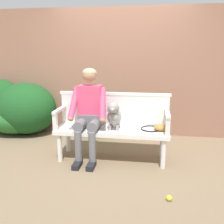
{
  "coord_description": "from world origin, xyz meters",
  "views": [
    {
      "loc": [
        0.54,
        -3.52,
        1.57
      ],
      "look_at": [
        0.0,
        0.0,
        0.72
      ],
      "focal_mm": 40.76,
      "sensor_mm": 36.0,
      "label": 1
    }
  ],
  "objects_px": {
    "baseball_glove": "(161,128)",
    "tennis_ball": "(169,198)",
    "garden_bench": "(112,133)",
    "dog_on_bench": "(114,115)",
    "person_seated": "(89,110)",
    "tennis_racket": "(152,128)"
  },
  "relations": [
    {
      "from": "garden_bench",
      "to": "tennis_ball",
      "type": "xyz_separation_m",
      "value": [
        0.78,
        -1.0,
        -0.38
      ]
    },
    {
      "from": "baseball_glove",
      "to": "tennis_ball",
      "type": "distance_m",
      "value": 1.12
    },
    {
      "from": "garden_bench",
      "to": "tennis_racket",
      "type": "relative_size",
      "value": 2.92
    },
    {
      "from": "tennis_ball",
      "to": "baseball_glove",
      "type": "bearing_deg",
      "value": 94.14
    },
    {
      "from": "tennis_racket",
      "to": "garden_bench",
      "type": "bearing_deg",
      "value": -172.98
    },
    {
      "from": "garden_bench",
      "to": "baseball_glove",
      "type": "distance_m",
      "value": 0.71
    },
    {
      "from": "person_seated",
      "to": "baseball_glove",
      "type": "xyz_separation_m",
      "value": [
        1.04,
        0.03,
        -0.22
      ]
    },
    {
      "from": "person_seated",
      "to": "dog_on_bench",
      "type": "relative_size",
      "value": 3.18
    },
    {
      "from": "dog_on_bench",
      "to": "tennis_ball",
      "type": "bearing_deg",
      "value": -52.43
    },
    {
      "from": "garden_bench",
      "to": "person_seated",
      "type": "relative_size",
      "value": 1.22
    },
    {
      "from": "baseball_glove",
      "to": "tennis_ball",
      "type": "relative_size",
      "value": 3.33
    },
    {
      "from": "garden_bench",
      "to": "dog_on_bench",
      "type": "xyz_separation_m",
      "value": [
        0.03,
        -0.03,
        0.27
      ]
    },
    {
      "from": "baseball_glove",
      "to": "tennis_ball",
      "type": "height_order",
      "value": "baseball_glove"
    },
    {
      "from": "person_seated",
      "to": "tennis_ball",
      "type": "distance_m",
      "value": 1.65
    },
    {
      "from": "garden_bench",
      "to": "tennis_racket",
      "type": "distance_m",
      "value": 0.58
    },
    {
      "from": "dog_on_bench",
      "to": "person_seated",
      "type": "bearing_deg",
      "value": 177.7
    },
    {
      "from": "baseball_glove",
      "to": "tennis_ball",
      "type": "xyz_separation_m",
      "value": [
        0.07,
        -1.01,
        -0.49
      ]
    },
    {
      "from": "garden_bench",
      "to": "tennis_ball",
      "type": "height_order",
      "value": "garden_bench"
    },
    {
      "from": "tennis_racket",
      "to": "baseball_glove",
      "type": "height_order",
      "value": "baseball_glove"
    },
    {
      "from": "person_seated",
      "to": "dog_on_bench",
      "type": "distance_m",
      "value": 0.38
    },
    {
      "from": "dog_on_bench",
      "to": "baseball_glove",
      "type": "distance_m",
      "value": 0.69
    },
    {
      "from": "person_seated",
      "to": "tennis_ball",
      "type": "height_order",
      "value": "person_seated"
    }
  ]
}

